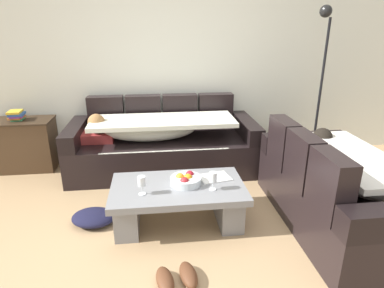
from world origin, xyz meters
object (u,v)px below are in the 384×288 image
Objects in this scene: book_stack_on_cabinet at (17,115)px; wine_glass_near_left at (142,182)px; side_cabinet at (25,144)px; fruit_bowl at (186,180)px; couch_near_window at (337,191)px; pair_of_shoes at (177,278)px; coffee_table at (178,200)px; wine_glass_near_right at (213,178)px; floor_lamp at (320,78)px; crumpled_garment at (93,217)px; couch_along_wall at (161,144)px; open_magazine at (215,177)px.

wine_glass_near_left is at bearing -45.71° from book_stack_on_cabinet.
wine_glass_near_left is 0.23× the size of side_cabinet.
wine_glass_near_left is at bearing -159.87° from fruit_bowl.
couch_near_window is 1.63m from pair_of_shoes.
side_cabinet reaches higher than pair_of_shoes.
wine_glass_near_left is (-1.74, 0.06, 0.16)m from couch_near_window.
coffee_table is 0.41m from wine_glass_near_right.
pair_of_shoes is (-0.07, -0.76, -0.19)m from coffee_table.
couch_near_window is 1.43× the size of coffee_table.
fruit_bowl is 0.85× the size of pair_of_shoes.
side_cabinet is at bearing 2.67° from book_stack_on_cabinet.
floor_lamp is 2.97m from pair_of_shoes.
couch_near_window reaches higher than crumpled_garment.
floor_lamp is at bearing 23.35° from crumpled_garment.
fruit_bowl is at bearing -36.64° from book_stack_on_cabinet.
fruit_bowl is 0.70× the size of crumpled_garment.
coffee_table is at bearing -38.83° from side_cabinet.
floor_lamp reaches higher than book_stack_on_cabinet.
couch_along_wall is 1.32× the size of couch_near_window.
couch_near_window reaches higher than fruit_bowl.
side_cabinet is at bearing 142.76° from fruit_bowl.
side_cabinet is 1.80× the size of crumpled_garment.
couch_near_window is 6.13× the size of open_magazine.
open_magazine is (0.28, 0.09, -0.04)m from fruit_bowl.
crumpled_garment is at bearing 157.51° from wine_glass_near_left.
wine_glass_near_left is 0.59× the size of open_magazine.
couch_near_window is at bearing -7.07° from coffee_table.
couch_near_window is 1.66m from floor_lamp.
floor_lamp is at bearing 45.68° from pair_of_shoes.
fruit_bowl is at bearing 149.00° from wine_glass_near_right.
floor_lamp reaches higher than coffee_table.
wine_glass_near_left is at bearing 110.48° from pair_of_shoes.
open_magazine reaches higher than crumpled_garment.
floor_lamp reaches higher than open_magazine.
book_stack_on_cabinet reaches higher than coffee_table.
couch_near_window reaches higher than side_cabinet.
fruit_bowl is at bearing 17.96° from coffee_table.
crumpled_garment is (-0.47, 0.19, -0.44)m from wine_glass_near_left.
wine_glass_near_left is 0.09× the size of floor_lamp.
couch_along_wall is 1.71m from side_cabinet.
fruit_bowl is 0.89m from pair_of_shoes.
couch_near_window is at bearing -8.46° from fruit_bowl.
side_cabinet is at bearing 63.20° from couch_near_window.
floor_lamp is (2.18, 1.34, 0.62)m from wine_glass_near_left.
open_magazine is (-1.06, 0.29, 0.05)m from couch_near_window.
pair_of_shoes is (-0.37, -0.65, -0.45)m from wine_glass_near_right.
couch_near_window is 1.74m from wine_glass_near_left.
couch_along_wall reaches higher than fruit_bowl.
book_stack_on_cabinet is 0.10× the size of floor_lamp.
floor_lamp is (1.79, 1.19, 0.69)m from fruit_bowl.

